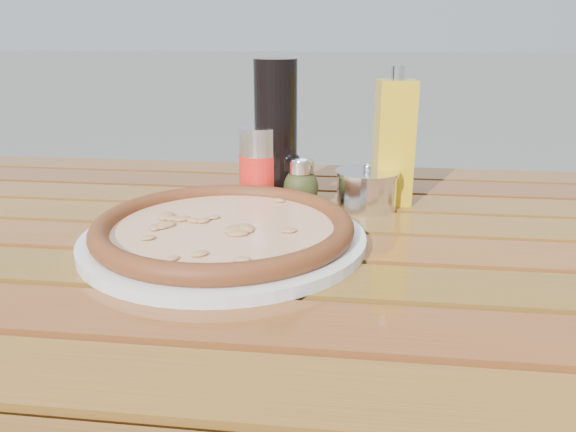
# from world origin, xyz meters

# --- Properties ---
(table) EXTENTS (1.40, 0.90, 0.75)m
(table) POSITION_xyz_m (0.00, -0.00, 0.67)
(table) COLOR #381B0C
(table) RESTS_ON ground
(plate) EXTENTS (0.41, 0.41, 0.01)m
(plate) POSITION_xyz_m (-0.08, -0.01, 0.76)
(plate) COLOR silver
(plate) RESTS_ON table
(pizza) EXTENTS (0.37, 0.37, 0.03)m
(pizza) POSITION_xyz_m (-0.08, -0.01, 0.77)
(pizza) COLOR #FDDEB5
(pizza) RESTS_ON plate
(pepper_shaker) EXTENTS (0.06, 0.06, 0.08)m
(pepper_shaker) POSITION_xyz_m (-0.06, 0.19, 0.79)
(pepper_shaker) COLOR #B53514
(pepper_shaker) RESTS_ON table
(oregano_shaker) EXTENTS (0.07, 0.07, 0.08)m
(oregano_shaker) POSITION_xyz_m (0.00, 0.16, 0.79)
(oregano_shaker) COLOR #3B4019
(oregano_shaker) RESTS_ON table
(dark_bottle) EXTENTS (0.08, 0.08, 0.22)m
(dark_bottle) POSITION_xyz_m (-0.04, 0.19, 0.86)
(dark_bottle) COLOR black
(dark_bottle) RESTS_ON table
(soda_can) EXTENTS (0.08, 0.08, 0.12)m
(soda_can) POSITION_xyz_m (-0.06, 0.18, 0.81)
(soda_can) COLOR silver
(soda_can) RESTS_ON table
(olive_oil_cruet) EXTENTS (0.06, 0.06, 0.21)m
(olive_oil_cruet) POSITION_xyz_m (0.14, 0.20, 0.85)
(olive_oil_cruet) COLOR gold
(olive_oil_cruet) RESTS_ON table
(parmesan_tin) EXTENTS (0.11, 0.11, 0.07)m
(parmesan_tin) POSITION_xyz_m (0.10, 0.16, 0.78)
(parmesan_tin) COLOR silver
(parmesan_tin) RESTS_ON table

